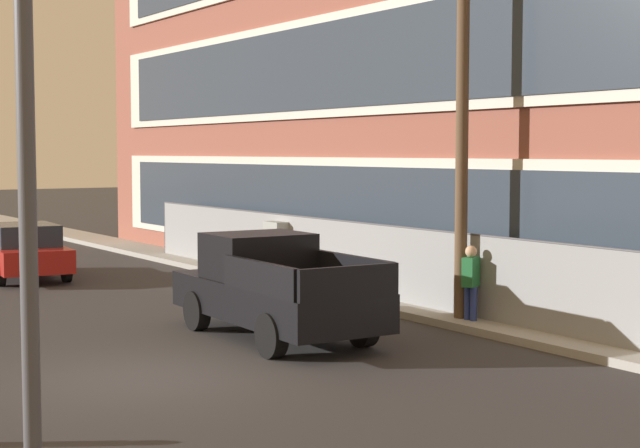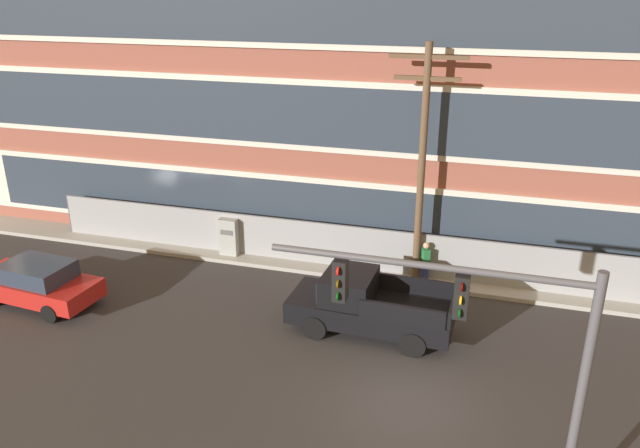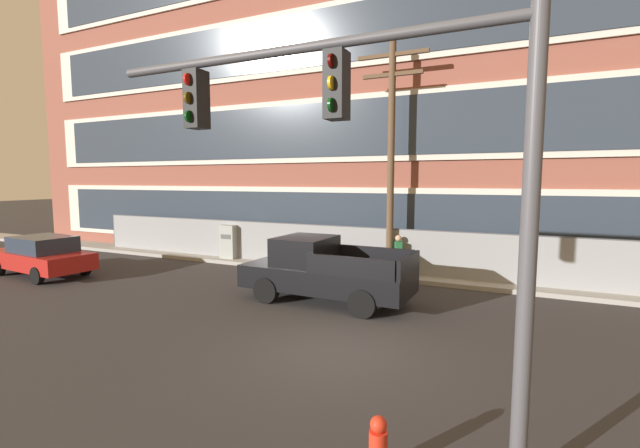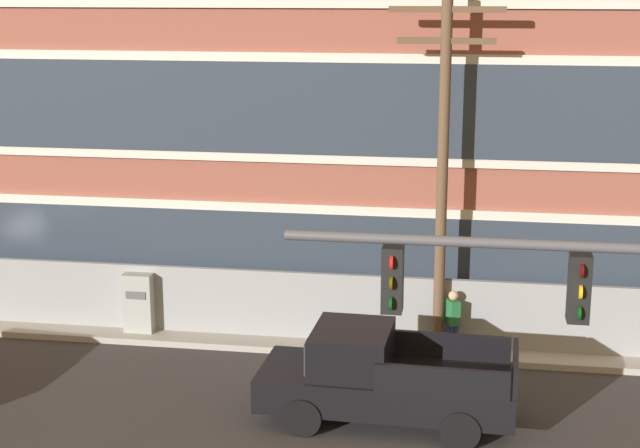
# 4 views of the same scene
# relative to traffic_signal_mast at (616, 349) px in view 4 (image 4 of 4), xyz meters

# --- Properties ---
(sidewalk_building_side) EXTENTS (80.00, 1.64, 0.16)m
(sidewalk_building_side) POSITION_rel_traffic_signal_mast_xyz_m (-1.84, 10.55, -4.14)
(sidewalk_building_side) COLOR #9E9B93
(sidewalk_building_side) RESTS_ON ground
(chain_link_fence) EXTENTS (33.92, 0.06, 1.90)m
(chain_link_fence) POSITION_rel_traffic_signal_mast_xyz_m (-1.11, 10.54, -3.25)
(chain_link_fence) COLOR gray
(chain_link_fence) RESTS_ON ground
(traffic_signal_mast) EXTENTS (6.37, 0.43, 5.87)m
(traffic_signal_mast) POSITION_rel_traffic_signal_mast_xyz_m (0.00, 0.00, 0.00)
(traffic_signal_mast) COLOR #4C4C51
(traffic_signal_mast) RESTS_ON ground
(pickup_truck_black) EXTENTS (5.35, 2.29, 1.98)m
(pickup_truck_black) POSITION_rel_traffic_signal_mast_xyz_m (-3.67, 6.35, -3.28)
(pickup_truck_black) COLOR black
(pickup_truck_black) RESTS_ON ground
(utility_pole_near_corner) EXTENTS (2.64, 0.26, 8.79)m
(utility_pole_near_corner) POSITION_rel_traffic_signal_mast_xyz_m (-2.68, 10.27, 0.67)
(utility_pole_near_corner) COLOR brown
(utility_pole_near_corner) RESTS_ON ground
(electrical_cabinet) EXTENTS (0.75, 0.56, 1.70)m
(electrical_cabinet) POSITION_rel_traffic_signal_mast_xyz_m (-10.30, 10.42, -3.37)
(electrical_cabinet) COLOR #939993
(electrical_cabinet) RESTS_ON ground
(pedestrian_near_cabinet) EXTENTS (0.38, 0.46, 1.69)m
(pedestrian_near_cabinet) POSITION_rel_traffic_signal_mast_xyz_m (-2.33, 10.23, -3.24)
(pedestrian_near_cabinet) COLOR navy
(pedestrian_near_cabinet) RESTS_ON ground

